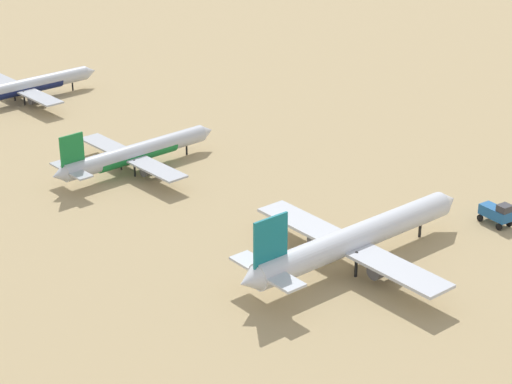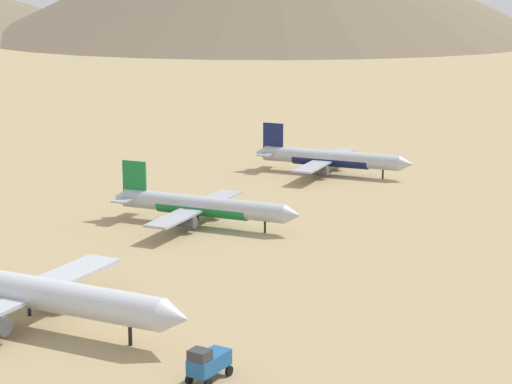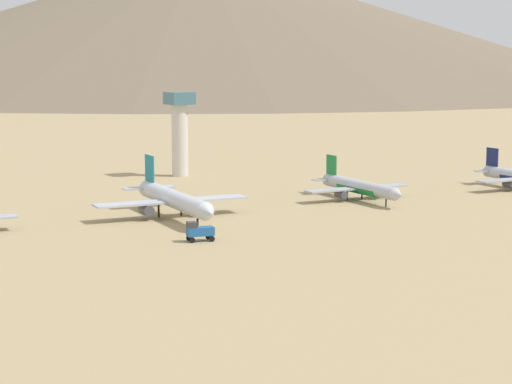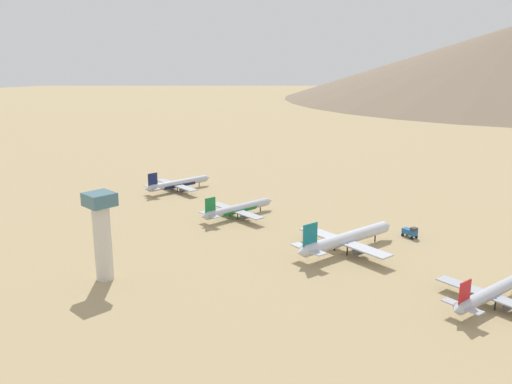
% 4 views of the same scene
% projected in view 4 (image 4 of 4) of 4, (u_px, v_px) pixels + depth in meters
% --- Properties ---
extents(ground_plane, '(1800.00, 1800.00, 0.00)m').
position_uv_depth(ground_plane, '(338.00, 251.00, 171.03)').
color(ground_plane, tan).
extents(parked_jet_1, '(34.43, 28.08, 9.93)m').
position_uv_depth(parked_jet_1, '(491.00, 293.00, 133.96)').
color(parked_jet_1, '#B2B7C1').
rests_on(parked_jet_1, ground).
extents(parked_jet_2, '(43.19, 35.21, 12.45)m').
position_uv_depth(parked_jet_2, '(346.00, 239.00, 169.90)').
color(parked_jet_2, silver).
rests_on(parked_jet_2, ground).
extents(parked_jet_3, '(34.87, 28.35, 10.05)m').
position_uv_depth(parked_jet_3, '(238.00, 209.00, 205.42)').
color(parked_jet_3, '#B2B7C1').
rests_on(parked_jet_3, ground).
extents(parked_jet_4, '(35.08, 28.51, 10.11)m').
position_uv_depth(parked_jet_4, '(178.00, 184.00, 244.54)').
color(parked_jet_4, '#B2B7C1').
rests_on(parked_jet_4, ground).
extents(service_truck, '(3.62, 5.56, 3.90)m').
position_uv_depth(service_truck, '(410.00, 232.00, 183.30)').
color(service_truck, '#1E5999').
rests_on(service_truck, ground).
extents(control_tower, '(7.20, 7.20, 24.76)m').
position_uv_depth(control_tower, '(102.00, 231.00, 146.93)').
color(control_tower, beige).
rests_on(control_tower, ground).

